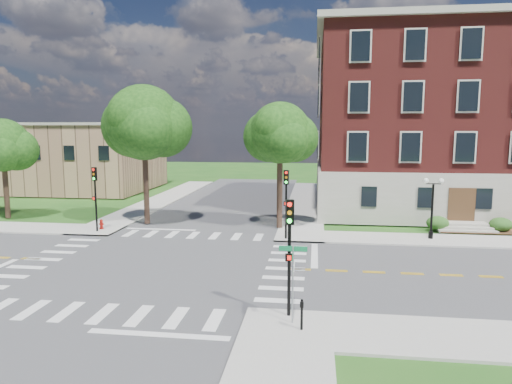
# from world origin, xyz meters

# --- Properties ---
(ground) EXTENTS (160.00, 160.00, 0.00)m
(ground) POSITION_xyz_m (0.00, 0.00, 0.00)
(ground) COLOR #1C4D15
(ground) RESTS_ON ground
(road_ew) EXTENTS (90.00, 12.00, 0.01)m
(road_ew) POSITION_xyz_m (0.00, 0.00, 0.01)
(road_ew) COLOR #3D3D3F
(road_ew) RESTS_ON ground
(road_ns) EXTENTS (12.00, 90.00, 0.01)m
(road_ns) POSITION_xyz_m (0.00, 0.00, 0.01)
(road_ns) COLOR #3D3D3F
(road_ns) RESTS_ON ground
(sidewalk_ne) EXTENTS (34.00, 34.00, 0.12)m
(sidewalk_ne) POSITION_xyz_m (15.38, 15.38, 0.06)
(sidewalk_ne) COLOR #9E9B93
(sidewalk_ne) RESTS_ON ground
(sidewalk_nw) EXTENTS (34.00, 34.00, 0.12)m
(sidewalk_nw) POSITION_xyz_m (-15.38, 15.38, 0.06)
(sidewalk_nw) COLOR #9E9B93
(sidewalk_nw) RESTS_ON ground
(crosswalk_east) EXTENTS (2.20, 10.20, 0.02)m
(crosswalk_east) POSITION_xyz_m (7.20, 0.00, 0.00)
(crosswalk_east) COLOR silver
(crosswalk_east) RESTS_ON ground
(stop_bar_east) EXTENTS (0.40, 5.50, 0.00)m
(stop_bar_east) POSITION_xyz_m (8.80, 3.00, 0.00)
(stop_bar_east) COLOR silver
(stop_bar_east) RESTS_ON ground
(main_building) EXTENTS (30.60, 22.40, 16.50)m
(main_building) POSITION_xyz_m (24.00, 21.99, 8.34)
(main_building) COLOR #999687
(main_building) RESTS_ON ground
(secondary_building) EXTENTS (20.40, 15.40, 8.30)m
(secondary_building) POSITION_xyz_m (-22.00, 30.00, 4.28)
(secondary_building) COLOR #8B664C
(secondary_building) RESTS_ON ground
(tree_b) EXTENTS (4.45, 4.45, 8.47)m
(tree_b) POSITION_xyz_m (-17.41, 11.03, 6.33)
(tree_b) COLOR black
(tree_b) RESTS_ON ground
(tree_c) EXTENTS (5.93, 5.93, 11.05)m
(tree_c) POSITION_xyz_m (-4.69, 10.38, 8.18)
(tree_c) COLOR black
(tree_c) RESTS_ON ground
(tree_d) EXTENTS (4.64, 4.64, 9.62)m
(tree_d) POSITION_xyz_m (6.07, 10.14, 7.38)
(tree_d) COLOR black
(tree_d) RESTS_ON ground
(traffic_signal_se) EXTENTS (0.37, 0.43, 4.80)m
(traffic_signal_se) POSITION_xyz_m (7.77, -6.62, 3.19)
(traffic_signal_se) COLOR black
(traffic_signal_se) RESTS_ON ground
(traffic_signal_ne) EXTENTS (0.38, 0.45, 4.80)m
(traffic_signal_ne) POSITION_xyz_m (6.79, 6.63, 3.19)
(traffic_signal_ne) COLOR black
(traffic_signal_ne) RESTS_ON ground
(traffic_signal_nw) EXTENTS (0.38, 0.45, 4.80)m
(traffic_signal_nw) POSITION_xyz_m (-7.37, 7.12, 3.19)
(traffic_signal_nw) COLOR black
(traffic_signal_nw) RESTS_ON ground
(twin_lamp_west) EXTENTS (1.36, 0.36, 4.23)m
(twin_lamp_west) POSITION_xyz_m (16.84, 7.96, 2.52)
(twin_lamp_west) COLOR black
(twin_lamp_west) RESTS_ON ground
(street_sign_pole) EXTENTS (1.10, 1.10, 3.10)m
(street_sign_pole) POSITION_xyz_m (7.96, -7.30, 2.31)
(street_sign_pole) COLOR gray
(street_sign_pole) RESTS_ON ground
(push_button_post) EXTENTS (0.14, 0.21, 1.20)m
(push_button_post) POSITION_xyz_m (8.34, -7.92, 0.80)
(push_button_post) COLOR black
(push_button_post) RESTS_ON ground
(fire_hydrant) EXTENTS (0.35, 0.35, 0.75)m
(fire_hydrant) POSITION_xyz_m (-7.39, 7.89, 0.46)
(fire_hydrant) COLOR #98120B
(fire_hydrant) RESTS_ON ground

